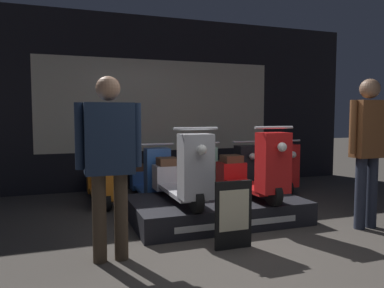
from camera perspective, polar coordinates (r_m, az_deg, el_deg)
The scene contains 13 objects.
ground_plane at distance 3.77m, azimuth 11.18°, elevation -17.06°, with size 30.00×30.00×0.00m, color #423D38.
shop_wall_back at distance 7.17m, azimuth -4.97°, elevation 6.23°, with size 8.13×0.09×3.20m.
display_platform at distance 4.98m, azimuth 3.66°, elevation -9.90°, with size 2.19×1.31×0.29m.
scooter_display_left at distance 4.62m, azimuth -1.51°, elevation -4.68°, with size 0.51×1.56×0.96m.
scooter_display_right at distance 5.01m, azimuth 9.30°, elevation -4.02°, with size 0.51×1.56×0.96m.
scooter_backrow_0 at distance 6.00m, azimuth -13.47°, elevation -5.46°, with size 0.51×1.56×0.96m.
scooter_backrow_1 at distance 6.12m, azimuth -6.44°, elevation -5.16°, with size 0.51×1.56×0.96m.
scooter_backrow_2 at distance 6.33m, azimuth 0.22°, elevation -4.81°, with size 0.51×1.56×0.96m.
scooter_backrow_3 at distance 6.62m, azimuth 6.37°, elevation -4.43°, with size 0.51×1.56×0.96m.
scooter_backrow_4 at distance 6.98m, azimuth 11.94°, elevation -4.04°, with size 0.51×1.56×0.96m.
person_left_browsing at distance 3.55m, azimuth -12.51°, elevation -1.23°, with size 0.61×0.25×1.73m.
person_right_browsing at distance 4.95m, azimuth 25.23°, elevation 0.32°, with size 0.54×0.23×1.80m.
price_sign_board at distance 3.92m, azimuth 6.33°, elevation -10.65°, with size 0.40×0.04×0.70m.
Camera 1 is at (-1.81, -3.00, 1.38)m, focal length 35.00 mm.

